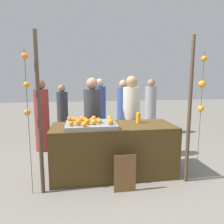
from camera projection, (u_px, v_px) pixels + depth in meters
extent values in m
plane|color=gray|center=(113.00, 173.00, 3.68)|extent=(24.00, 24.00, 0.00)
cube|color=#4C3819|center=(113.00, 150.00, 3.62)|extent=(2.05, 0.82, 0.86)
cube|color=gray|center=(91.00, 125.00, 3.44)|extent=(0.81, 0.63, 0.06)
sphere|color=orange|center=(111.00, 122.00, 3.30)|extent=(0.09, 0.09, 0.09)
sphere|color=orange|center=(98.00, 120.00, 3.47)|extent=(0.08, 0.08, 0.08)
sphere|color=orange|center=(94.00, 122.00, 3.31)|extent=(0.08, 0.08, 0.08)
sphere|color=orange|center=(110.00, 118.00, 3.67)|extent=(0.08, 0.08, 0.08)
sphere|color=orange|center=(92.00, 120.00, 3.48)|extent=(0.08, 0.08, 0.08)
sphere|color=orange|center=(79.00, 120.00, 3.45)|extent=(0.08, 0.08, 0.08)
sphere|color=orange|center=(85.00, 124.00, 3.16)|extent=(0.08, 0.08, 0.08)
sphere|color=orange|center=(94.00, 118.00, 3.67)|extent=(0.08, 0.08, 0.08)
sphere|color=orange|center=(110.00, 121.00, 3.40)|extent=(0.09, 0.09, 0.09)
sphere|color=orange|center=(78.00, 122.00, 3.26)|extent=(0.09, 0.09, 0.09)
sphere|color=orange|center=(69.00, 119.00, 3.60)|extent=(0.08, 0.08, 0.08)
sphere|color=orange|center=(85.00, 120.00, 3.49)|extent=(0.08, 0.08, 0.08)
sphere|color=orange|center=(87.00, 122.00, 3.32)|extent=(0.09, 0.09, 0.09)
sphere|color=orange|center=(71.00, 123.00, 3.22)|extent=(0.08, 0.08, 0.08)
sphere|color=orange|center=(73.00, 119.00, 3.59)|extent=(0.07, 0.07, 0.07)
sphere|color=orange|center=(76.00, 120.00, 3.52)|extent=(0.08, 0.08, 0.08)
sphere|color=orange|center=(100.00, 121.00, 3.39)|extent=(0.08, 0.08, 0.08)
sphere|color=orange|center=(82.00, 118.00, 3.60)|extent=(0.08, 0.08, 0.08)
cylinder|color=orange|center=(138.00, 118.00, 3.71)|extent=(0.08, 0.08, 0.18)
cylinder|color=yellow|center=(138.00, 113.00, 3.70)|extent=(0.04, 0.04, 0.02)
cube|color=brown|center=(125.00, 174.00, 3.05)|extent=(0.32, 0.01, 0.57)
cube|color=black|center=(125.00, 174.00, 3.06)|extent=(0.30, 0.02, 0.55)
cylinder|color=#333338|center=(93.00, 125.00, 4.21)|extent=(0.33, 0.33, 1.43)
sphere|color=#A87A59|center=(92.00, 83.00, 4.09)|extent=(0.22, 0.22, 0.22)
cylinder|color=beige|center=(131.00, 123.00, 4.33)|extent=(0.34, 0.34, 1.46)
sphere|color=#A87A59|center=(132.00, 82.00, 4.20)|extent=(0.23, 0.23, 0.23)
cylinder|color=#384C8C|center=(123.00, 114.00, 5.73)|extent=(0.32, 0.32, 1.38)
sphere|color=tan|center=(123.00, 84.00, 5.61)|extent=(0.22, 0.22, 0.22)
cylinder|color=maroon|center=(42.00, 120.00, 4.79)|extent=(0.32, 0.32, 1.39)
sphere|color=brown|center=(40.00, 84.00, 4.67)|extent=(0.22, 0.22, 0.22)
cylinder|color=#99999E|center=(150.00, 111.00, 6.22)|extent=(0.32, 0.32, 1.40)
sphere|color=#A87A59|center=(151.00, 83.00, 6.10)|extent=(0.22, 0.22, 0.22)
cylinder|color=#333338|center=(63.00, 116.00, 5.76)|extent=(0.30, 0.30, 1.28)
sphere|color=#A87A59|center=(62.00, 88.00, 5.64)|extent=(0.20, 0.20, 0.20)
cylinder|color=#384C8C|center=(100.00, 112.00, 5.96)|extent=(0.33, 0.33, 1.41)
sphere|color=beige|center=(100.00, 83.00, 5.84)|extent=(0.22, 0.22, 0.22)
cylinder|color=#473828|center=(39.00, 116.00, 2.90)|extent=(0.06, 0.06, 2.26)
cylinder|color=#473828|center=(189.00, 112.00, 3.24)|extent=(0.06, 0.06, 2.26)
cylinder|color=#2D4C23|center=(29.00, 125.00, 2.89)|extent=(0.01, 0.01, 2.02)
sphere|color=orange|center=(25.00, 56.00, 2.74)|extent=(0.09, 0.09, 0.09)
sphere|color=orange|center=(27.00, 85.00, 2.81)|extent=(0.08, 0.08, 0.08)
sphere|color=orange|center=(27.00, 112.00, 2.86)|extent=(0.09, 0.09, 0.09)
cylinder|color=#2D4C23|center=(200.00, 120.00, 3.24)|extent=(0.01, 0.01, 2.02)
sphere|color=orange|center=(204.00, 59.00, 3.10)|extent=(0.08, 0.08, 0.08)
sphere|color=orange|center=(202.00, 84.00, 3.15)|extent=(0.10, 0.10, 0.10)
sphere|color=orange|center=(201.00, 109.00, 3.22)|extent=(0.09, 0.09, 0.09)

